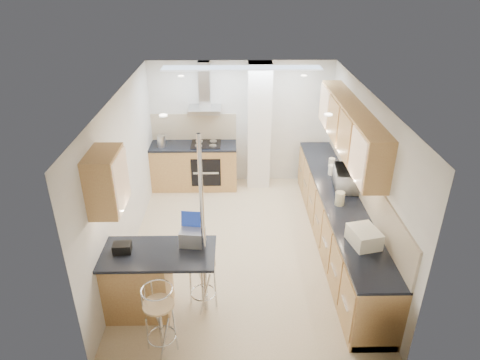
{
  "coord_description": "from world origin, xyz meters",
  "views": [
    {
      "loc": [
        -0.15,
        -5.76,
        4.13
      ],
      "look_at": [
        -0.06,
        0.2,
        1.09
      ],
      "focal_mm": 32.0,
      "sensor_mm": 36.0,
      "label": 1
    }
  ],
  "objects_px": {
    "laptop": "(193,237)",
    "bar_stool_end": "(203,277)",
    "bar_stool_near": "(160,320)",
    "bread_bin": "(364,237)",
    "microwave": "(348,179)"
  },
  "relations": [
    {
      "from": "microwave",
      "to": "bar_stool_end",
      "type": "relative_size",
      "value": 0.63
    },
    {
      "from": "laptop",
      "to": "bar_stool_end",
      "type": "xyz_separation_m",
      "value": [
        0.11,
        -0.08,
        -0.58
      ]
    },
    {
      "from": "bar_stool_near",
      "to": "bread_bin",
      "type": "xyz_separation_m",
      "value": [
        2.51,
        0.82,
        0.56
      ]
    },
    {
      "from": "laptop",
      "to": "bar_stool_near",
      "type": "bearing_deg",
      "value": -104.81
    },
    {
      "from": "microwave",
      "to": "bread_bin",
      "type": "bearing_deg",
      "value": -179.81
    },
    {
      "from": "bar_stool_near",
      "to": "bread_bin",
      "type": "height_order",
      "value": "bread_bin"
    },
    {
      "from": "microwave",
      "to": "bread_bin",
      "type": "height_order",
      "value": "microwave"
    },
    {
      "from": "bar_stool_end",
      "to": "bread_bin",
      "type": "relative_size",
      "value": 2.28
    },
    {
      "from": "laptop",
      "to": "bar_stool_end",
      "type": "height_order",
      "value": "laptop"
    },
    {
      "from": "laptop",
      "to": "bar_stool_end",
      "type": "bearing_deg",
      "value": -30.57
    },
    {
      "from": "microwave",
      "to": "bar_stool_near",
      "type": "relative_size",
      "value": 0.64
    },
    {
      "from": "laptop",
      "to": "bread_bin",
      "type": "height_order",
      "value": "laptop"
    },
    {
      "from": "bar_stool_end",
      "to": "bread_bin",
      "type": "bearing_deg",
      "value": -55.36
    },
    {
      "from": "bread_bin",
      "to": "microwave",
      "type": "bearing_deg",
      "value": 71.04
    },
    {
      "from": "microwave",
      "to": "bread_bin",
      "type": "relative_size",
      "value": 1.44
    }
  ]
}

